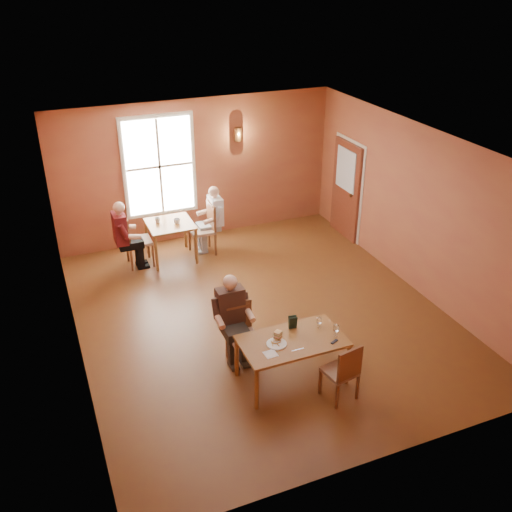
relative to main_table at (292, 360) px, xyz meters
name	(u,v)px	position (x,y,z in m)	size (l,w,h in m)	color
ground	(260,315)	(0.23, 1.73, -0.35)	(6.00, 7.00, 0.01)	brown
wall_back	(197,170)	(0.23, 5.23, 1.15)	(6.00, 0.04, 3.00)	brown
wall_front	(383,364)	(0.23, -1.77, 1.15)	(6.00, 0.04, 3.00)	brown
wall_left	(67,271)	(-2.77, 1.73, 1.15)	(0.04, 7.00, 3.00)	brown
wall_right	(416,209)	(3.23, 1.73, 1.15)	(0.04, 7.00, 3.00)	brown
ceiling	(261,146)	(0.23, 1.73, 2.65)	(6.00, 7.00, 0.04)	white
window	(159,166)	(-0.57, 5.18, 1.35)	(1.36, 0.10, 1.96)	white
door	(345,190)	(3.17, 4.03, 0.70)	(0.12, 1.04, 2.10)	maroon
wall_sconce	(238,134)	(1.13, 5.13, 1.85)	(0.16, 0.16, 0.28)	brown
main_table	(292,360)	(0.00, 0.00, 0.00)	(1.49, 0.84, 0.70)	brown
chair_diner_main	(243,335)	(-0.50, 0.65, 0.13)	(0.42, 0.42, 0.96)	#4F2010
diner_main	(244,326)	(-0.50, 0.62, 0.32)	(0.54, 0.54, 1.34)	black
chair_empty	(340,370)	(0.45, -0.58, 0.11)	(0.40, 0.40, 0.91)	brown
plate_food	(277,343)	(-0.25, -0.01, 0.37)	(0.28, 0.28, 0.04)	white
sandwich	(278,336)	(-0.19, 0.09, 0.41)	(0.09, 0.09, 0.12)	tan
goblet_a	(319,322)	(0.49, 0.14, 0.44)	(0.07, 0.07, 0.18)	silver
goblet_b	(336,330)	(0.61, -0.14, 0.45)	(0.08, 0.08, 0.19)	white
menu_stand	(293,322)	(0.13, 0.26, 0.45)	(0.12, 0.06, 0.20)	black
knife	(298,350)	(-0.03, -0.23, 0.35)	(0.19, 0.01, 0.00)	silver
napkin	(271,354)	(-0.42, -0.18, 0.35)	(0.17, 0.17, 0.01)	white
sunglasses	(334,342)	(0.52, -0.27, 0.36)	(0.13, 0.04, 0.02)	black
second_table	(171,241)	(-0.63, 4.35, 0.04)	(0.89, 0.89, 0.79)	brown
chair_diner_white	(202,229)	(0.02, 4.35, 0.19)	(0.48, 0.48, 1.08)	brown
diner_white	(203,223)	(0.05, 4.35, 0.32)	(0.54, 0.54, 1.34)	silver
chair_diner_maroon	(139,240)	(-1.28, 4.35, 0.19)	(0.47, 0.47, 1.07)	brown
diner_maroon	(136,233)	(-1.31, 4.35, 0.34)	(0.55, 0.55, 1.38)	maroon
cup_a	(177,221)	(-0.50, 4.28, 0.49)	(0.13, 0.13, 0.10)	silver
cup_b	(158,220)	(-0.85, 4.47, 0.49)	(0.11, 0.11, 0.10)	white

